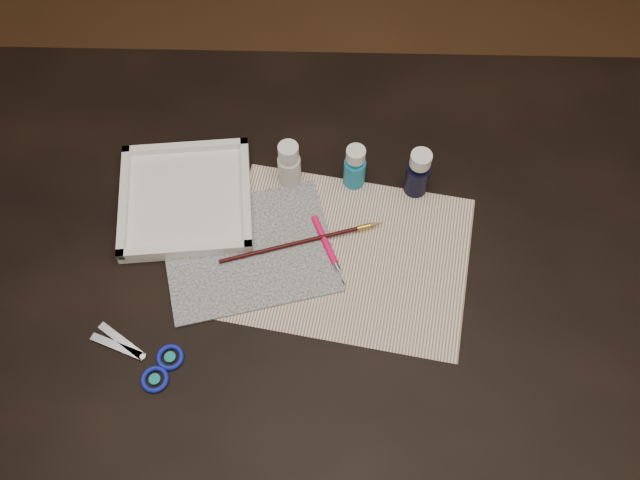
{
  "coord_description": "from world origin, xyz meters",
  "views": [
    {
      "loc": [
        0.01,
        -0.55,
        1.79
      ],
      "look_at": [
        0.0,
        0.0,
        0.8
      ],
      "focal_mm": 40.0,
      "sensor_mm": 36.0,
      "label": 1
    }
  ],
  "objects_px": {
    "paint_bottle_white": "(289,164)",
    "paint_bottle_navy": "(418,173)",
    "scissors": "(133,356)",
    "paint_bottle_cyan": "(355,167)",
    "paper": "(347,257)",
    "palette_tray": "(186,198)",
    "canvas": "(249,250)"
  },
  "relations": [
    {
      "from": "paint_bottle_white",
      "to": "palette_tray",
      "type": "relative_size",
      "value": 0.44
    },
    {
      "from": "paint_bottle_white",
      "to": "palette_tray",
      "type": "distance_m",
      "value": 0.19
    },
    {
      "from": "paper",
      "to": "paint_bottle_cyan",
      "type": "height_order",
      "value": "paint_bottle_cyan"
    },
    {
      "from": "paint_bottle_navy",
      "to": "scissors",
      "type": "relative_size",
      "value": 0.61
    },
    {
      "from": "paint_bottle_white",
      "to": "scissors",
      "type": "height_order",
      "value": "paint_bottle_white"
    },
    {
      "from": "paint_bottle_navy",
      "to": "paper",
      "type": "bearing_deg",
      "value": -130.69
    },
    {
      "from": "canvas",
      "to": "palette_tray",
      "type": "xyz_separation_m",
      "value": [
        -0.11,
        0.09,
        0.01
      ]
    },
    {
      "from": "paint_bottle_white",
      "to": "palette_tray",
      "type": "height_order",
      "value": "paint_bottle_white"
    },
    {
      "from": "canvas",
      "to": "paint_bottle_cyan",
      "type": "height_order",
      "value": "paint_bottle_cyan"
    },
    {
      "from": "canvas",
      "to": "paint_bottle_cyan",
      "type": "relative_size",
      "value": 2.99
    },
    {
      "from": "paper",
      "to": "scissors",
      "type": "bearing_deg",
      "value": -151.03
    },
    {
      "from": "scissors",
      "to": "paint_bottle_navy",
      "type": "bearing_deg",
      "value": -123.53
    },
    {
      "from": "canvas",
      "to": "paint_bottle_cyan",
      "type": "xyz_separation_m",
      "value": [
        0.17,
        0.14,
        0.04
      ]
    },
    {
      "from": "canvas",
      "to": "paper",
      "type": "bearing_deg",
      "value": -2.59
    },
    {
      "from": "paper",
      "to": "canvas",
      "type": "bearing_deg",
      "value": 177.41
    },
    {
      "from": "paint_bottle_navy",
      "to": "scissors",
      "type": "bearing_deg",
      "value": -144.44
    },
    {
      "from": "paint_bottle_white",
      "to": "scissors",
      "type": "xyz_separation_m",
      "value": [
        -0.23,
        -0.33,
        -0.04
      ]
    },
    {
      "from": "paint_bottle_navy",
      "to": "palette_tray",
      "type": "distance_m",
      "value": 0.4
    },
    {
      "from": "paint_bottle_cyan",
      "to": "paint_bottle_navy",
      "type": "relative_size",
      "value": 0.92
    },
    {
      "from": "canvas",
      "to": "paint_bottle_white",
      "type": "distance_m",
      "value": 0.16
    },
    {
      "from": "paint_bottle_cyan",
      "to": "paint_bottle_navy",
      "type": "xyz_separation_m",
      "value": [
        0.11,
        -0.01,
        0.0
      ]
    },
    {
      "from": "paint_bottle_cyan",
      "to": "paint_bottle_navy",
      "type": "bearing_deg",
      "value": -6.95
    },
    {
      "from": "canvas",
      "to": "palette_tray",
      "type": "distance_m",
      "value": 0.15
    },
    {
      "from": "paper",
      "to": "scissors",
      "type": "distance_m",
      "value": 0.37
    },
    {
      "from": "paper",
      "to": "paint_bottle_cyan",
      "type": "bearing_deg",
      "value": 85.71
    },
    {
      "from": "paint_bottle_white",
      "to": "palette_tray",
      "type": "xyz_separation_m",
      "value": [
        -0.18,
        -0.05,
        -0.03
      ]
    },
    {
      "from": "paint_bottle_cyan",
      "to": "palette_tray",
      "type": "xyz_separation_m",
      "value": [
        -0.29,
        -0.05,
        -0.03
      ]
    },
    {
      "from": "paper",
      "to": "paint_bottle_navy",
      "type": "distance_m",
      "value": 0.19
    },
    {
      "from": "canvas",
      "to": "paint_bottle_navy",
      "type": "height_order",
      "value": "paint_bottle_navy"
    },
    {
      "from": "paint_bottle_white",
      "to": "paint_bottle_navy",
      "type": "distance_m",
      "value": 0.22
    },
    {
      "from": "canvas",
      "to": "scissors",
      "type": "height_order",
      "value": "scissors"
    },
    {
      "from": "paint_bottle_cyan",
      "to": "scissors",
      "type": "xyz_separation_m",
      "value": [
        -0.34,
        -0.33,
        -0.04
      ]
    }
  ]
}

